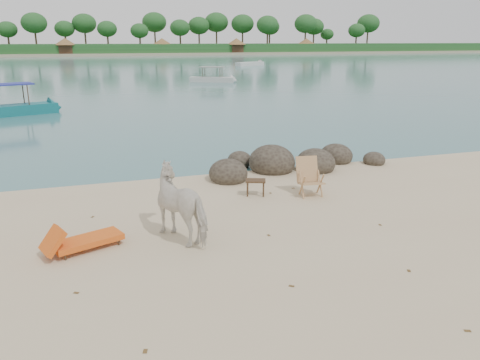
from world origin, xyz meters
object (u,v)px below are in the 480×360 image
object	(u,v)px
boulders	(287,163)
deck_chair	(311,179)
cow	(184,204)
side_table	(255,189)
boat_near	(5,89)
lounge_chair	(88,238)

from	to	relation	value
boulders	deck_chair	size ratio (longest dim) A/B	6.12
cow	side_table	distance (m)	3.33
boulders	side_table	bearing A→B (deg)	-129.67
deck_chair	boat_near	world-z (taller)	boat_near
deck_chair	boulders	bearing A→B (deg)	88.12
boulders	lounge_chair	world-z (taller)	boulders
boat_near	side_table	bearing A→B (deg)	-83.48
boulders	boat_near	xyz separation A→B (m)	(-10.70, 15.95, 1.25)
cow	boat_near	distance (m)	21.46
lounge_chair	boat_near	world-z (taller)	boat_near
boulders	lounge_chair	distance (m)	7.78
side_table	lounge_chair	bearing A→B (deg)	-133.42
lounge_chair	deck_chair	world-z (taller)	deck_chair
side_table	boat_near	world-z (taller)	boat_near
deck_chair	boat_near	bearing A→B (deg)	126.13
deck_chair	boat_near	size ratio (longest dim) A/B	0.17
cow	lounge_chair	xyz separation A→B (m)	(-2.03, 0.01, -0.52)
boat_near	deck_chair	bearing A→B (deg)	-80.56
side_table	boat_near	bearing A→B (deg)	135.70
side_table	boat_near	xyz separation A→B (m)	(-8.80, 18.25, 1.25)
lounge_chair	deck_chair	bearing A→B (deg)	-5.19
cow	side_table	xyz separation A→B (m)	(2.40, 2.23, -0.56)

